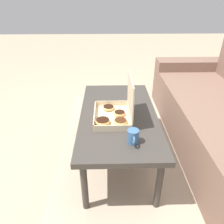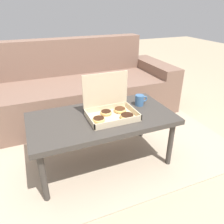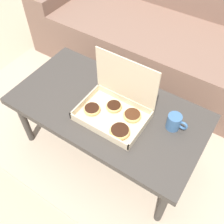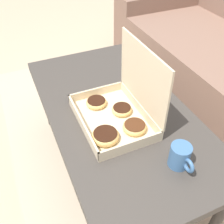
{
  "view_description": "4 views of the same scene",
  "coord_description": "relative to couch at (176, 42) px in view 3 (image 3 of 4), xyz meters",
  "views": [
    {
      "loc": [
        1.5,
        -0.27,
        1.33
      ],
      "look_at": [
        0.07,
        -0.24,
        0.51
      ],
      "focal_mm": 35.0,
      "sensor_mm": 36.0,
      "label": 1
    },
    {
      "loc": [
        -0.51,
        -1.63,
        1.26
      ],
      "look_at": [
        0.07,
        -0.24,
        0.51
      ],
      "focal_mm": 35.0,
      "sensor_mm": 36.0,
      "label": 2
    },
    {
      "loc": [
        0.57,
        -0.99,
        1.61
      ],
      "look_at": [
        0.07,
        -0.24,
        0.51
      ],
      "focal_mm": 42.0,
      "sensor_mm": 36.0,
      "label": 3
    },
    {
      "loc": [
        0.83,
        -0.57,
        1.23
      ],
      "look_at": [
        0.07,
        -0.24,
        0.51
      ],
      "focal_mm": 42.0,
      "sensor_mm": 36.0,
      "label": 4
    }
  ],
  "objects": [
    {
      "name": "coffee_table",
      "position": [
        0.0,
        -1.02,
        0.11
      ],
      "size": [
        1.14,
        0.6,
        0.46
      ],
      "color": "#3D3833",
      "rests_on": "ground_plane"
    },
    {
      "name": "coffee_mug",
      "position": [
        0.38,
        -0.95,
        0.21
      ],
      "size": [
        0.12,
        0.08,
        0.09
      ],
      "color": "#3D6693",
      "rests_on": "coffee_table"
    },
    {
      "name": "ground_plane",
      "position": [
        0.0,
        -0.84,
        -0.3
      ],
      "size": [
        12.0,
        12.0,
        0.0
      ],
      "primitive_type": "plane",
      "color": "tan"
    },
    {
      "name": "area_rug",
      "position": [
        0.0,
        -0.54,
        -0.29
      ],
      "size": [
        2.57,
        2.02,
        0.01
      ],
      "primitive_type": "cube",
      "color": "tan",
      "rests_on": "ground_plane"
    },
    {
      "name": "couch",
      "position": [
        0.0,
        0.0,
        0.0
      ],
      "size": [
        2.45,
        0.89,
        0.88
      ],
      "color": "#7A5B4C",
      "rests_on": "ground_plane"
    },
    {
      "name": "pastry_box",
      "position": [
        0.08,
        -1.05,
        0.22
      ],
      "size": [
        0.38,
        0.28,
        0.32
      ],
      "color": "beige",
      "rests_on": "coffee_table"
    }
  ]
}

